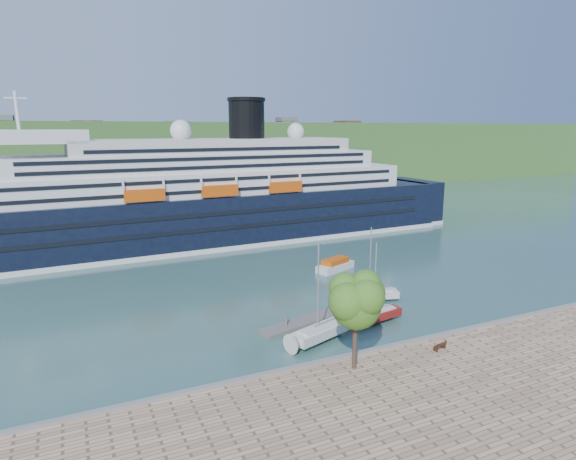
# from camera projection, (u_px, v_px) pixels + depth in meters

# --- Properties ---
(ground) EXTENTS (400.00, 400.00, 0.00)m
(ground) POSITION_uv_depth(u_px,v_px,m) (388.00, 356.00, 47.21)
(ground) COLOR #30564E
(ground) RESTS_ON ground
(far_hillside) EXTENTS (400.00, 50.00, 24.00)m
(far_hillside) POSITION_uv_depth(u_px,v_px,m) (148.00, 156.00, 173.65)
(far_hillside) COLOR #346126
(far_hillside) RESTS_ON ground
(quay_coping) EXTENTS (220.00, 0.50, 0.30)m
(quay_coping) POSITION_uv_depth(u_px,v_px,m) (390.00, 346.00, 46.79)
(quay_coping) COLOR slate
(quay_coping) RESTS_ON promenade
(cruise_ship) EXTENTS (124.48, 23.15, 27.81)m
(cruise_ship) POSITION_uv_depth(u_px,v_px,m) (183.00, 172.00, 89.82)
(cruise_ship) COLOR black
(cruise_ship) RESTS_ON ground
(park_bench) EXTENTS (1.58, 0.92, 0.95)m
(park_bench) POSITION_uv_depth(u_px,v_px,m) (440.00, 345.00, 46.24)
(park_bench) COLOR #442213
(park_bench) RESTS_ON promenade
(promenade_tree) EXTENTS (5.88, 5.88, 9.75)m
(promenade_tree) POSITION_uv_depth(u_px,v_px,m) (356.00, 316.00, 41.86)
(promenade_tree) COLOR #35691B
(promenade_tree) RESTS_ON promenade
(floating_pontoon) EXTENTS (18.83, 6.82, 0.42)m
(floating_pontoon) POSITION_uv_depth(u_px,v_px,m) (327.00, 314.00, 57.35)
(floating_pontoon) COLOR slate
(floating_pontoon) RESTS_ON ground
(sailboat_white_near) EXTENTS (8.25, 4.67, 10.29)m
(sailboat_white_near) POSITION_uv_depth(u_px,v_px,m) (322.00, 294.00, 49.55)
(sailboat_white_near) COLOR silver
(sailboat_white_near) RESTS_ON ground
(sailboat_red) EXTENTS (7.26, 3.11, 9.09)m
(sailboat_red) POSITION_uv_depth(u_px,v_px,m) (378.00, 285.00, 54.51)
(sailboat_red) COLOR maroon
(sailboat_red) RESTS_ON ground
(sailboat_white_far) EXTENTS (7.48, 4.04, 9.32)m
(sailboat_white_far) POSITION_uv_depth(u_px,v_px,m) (374.00, 267.00, 61.31)
(sailboat_white_far) COLOR silver
(sailboat_white_far) RESTS_ON ground
(tender_launch) EXTENTS (7.35, 4.79, 1.92)m
(tender_launch) POSITION_uv_depth(u_px,v_px,m) (335.00, 264.00, 75.66)
(tender_launch) COLOR #CE4B0C
(tender_launch) RESTS_ON ground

